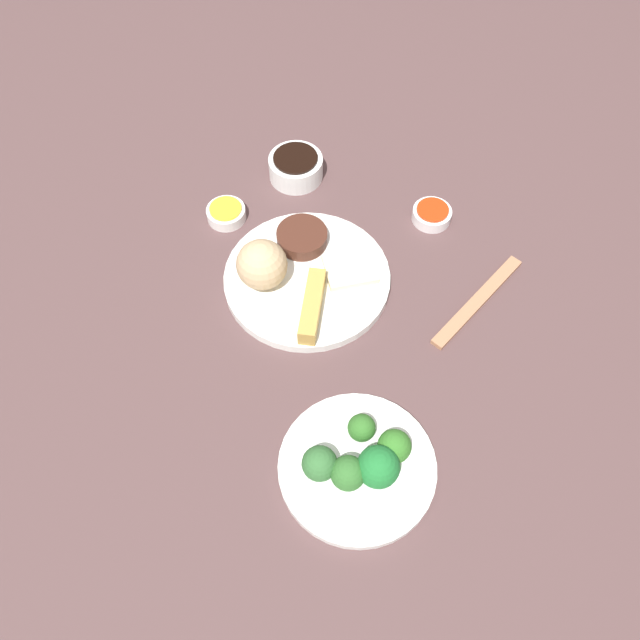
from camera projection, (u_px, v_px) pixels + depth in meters
name	position (u px, v px, depth m)	size (l,w,h in m)	color
tabletop	(306.00, 299.00, 1.02)	(2.20, 2.20, 0.02)	#523B3B
main_plate	(307.00, 279.00, 1.02)	(0.26, 0.26, 0.02)	white
rice_scoop	(262.00, 265.00, 0.98)	(0.08, 0.08, 0.08)	tan
spring_roll	(312.00, 306.00, 0.97)	(0.12, 0.03, 0.03)	gold
crab_rangoon_wonton	(350.00, 269.00, 1.02)	(0.08, 0.07, 0.01)	beige
stir_fry_heap	(302.00, 237.00, 1.04)	(0.08, 0.08, 0.02)	#47251A
broccoli_plate	(357.00, 467.00, 0.86)	(0.21, 0.21, 0.01)	white
broccoli_floret_0	(378.00, 467.00, 0.82)	(0.06, 0.06, 0.06)	#1F7230
broccoli_floret_1	(348.00, 473.00, 0.82)	(0.05, 0.05, 0.05)	#30692B
broccoli_floret_2	(362.00, 428.00, 0.86)	(0.04, 0.04, 0.04)	#316B26
broccoli_floret_3	(394.00, 446.00, 0.84)	(0.05, 0.05, 0.05)	#337427
broccoli_floret_5	(320.00, 463.00, 0.83)	(0.05, 0.05, 0.05)	#326833
soy_sauce_bowl	(296.00, 168.00, 1.14)	(0.09, 0.09, 0.04)	white
soy_sauce_bowl_liquid	(295.00, 158.00, 1.12)	(0.08, 0.08, 0.00)	black
sauce_ramekin_hot_mustard	(226.00, 214.00, 1.09)	(0.07, 0.07, 0.02)	white
sauce_ramekin_hot_mustard_liquid	(225.00, 209.00, 1.08)	(0.05, 0.05, 0.00)	yellow
sauce_ramekin_sweet_and_sour	(432.00, 215.00, 1.09)	(0.07, 0.07, 0.02)	white
sauce_ramekin_sweet_and_sour_liquid	(433.00, 210.00, 1.08)	(0.05, 0.05, 0.00)	red
chopsticks_pair	(478.00, 301.00, 1.01)	(0.21, 0.02, 0.01)	#AD7854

